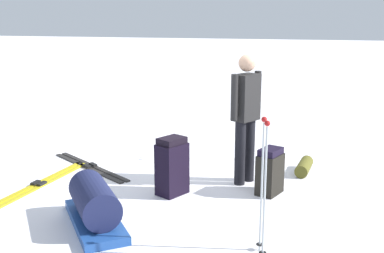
{
  "coord_description": "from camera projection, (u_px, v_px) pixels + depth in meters",
  "views": [
    {
      "loc": [
        -6.03,
        -1.69,
        2.17
      ],
      "look_at": [
        0.0,
        0.0,
        0.7
      ],
      "focal_mm": 44.17,
      "sensor_mm": 36.0,
      "label": 1
    }
  ],
  "objects": [
    {
      "name": "sleeping_mat_rolled",
      "position": [
        304.0,
        167.0,
        6.68
      ],
      "size": [
        0.57,
        0.24,
        0.18
      ],
      "primitive_type": "cylinder",
      "rotation": [
        0.0,
        1.57,
        3.03
      ],
      "color": "brown",
      "rests_on": "ground_plane"
    },
    {
      "name": "ground_plane",
      "position": [
        192.0,
        175.0,
        6.59
      ],
      "size": [
        80.0,
        80.0,
        0.0
      ],
      "primitive_type": "plane",
      "color": "white"
    },
    {
      "name": "ski_pair_far",
      "position": [
        90.0,
        167.0,
        6.93
      ],
      "size": [
        1.09,
        1.62,
        0.05
      ],
      "color": "black",
      "rests_on": "ground_plane"
    },
    {
      "name": "backpack_large_dark",
      "position": [
        270.0,
        172.0,
        5.85
      ],
      "size": [
        0.41,
        0.34,
        0.59
      ],
      "color": "black",
      "rests_on": "ground_plane"
    },
    {
      "name": "gear_sled",
      "position": [
        94.0,
        205.0,
        4.98
      ],
      "size": [
        1.23,
        1.11,
        0.49
      ],
      "color": "#1E458F",
      "rests_on": "ground_plane"
    },
    {
      "name": "ski_poles_planted_near",
      "position": [
        264.0,
        181.0,
        4.24
      ],
      "size": [
        0.22,
        0.12,
        1.3
      ],
      "color": "#B2BBBF",
      "rests_on": "ground_plane"
    },
    {
      "name": "skier_standing",
      "position": [
        246.0,
        112.0,
        6.1
      ],
      "size": [
        0.51,
        0.36,
        1.7
      ],
      "color": "black",
      "rests_on": "ground_plane"
    },
    {
      "name": "backpack_bright",
      "position": [
        172.0,
        167.0,
        5.82
      ],
      "size": [
        0.44,
        0.39,
        0.73
      ],
      "color": "black",
      "rests_on": "ground_plane"
    },
    {
      "name": "ski_pair_near",
      "position": [
        39.0,
        185.0,
        6.18
      ],
      "size": [
        1.99,
        0.35,
        0.05
      ],
      "color": "gold",
      "rests_on": "ground_plane"
    },
    {
      "name": "ski_poles_planted_far",
      "position": [
        249.0,
        117.0,
        7.08
      ],
      "size": [
        0.19,
        0.11,
        1.25
      ],
      "color": "black",
      "rests_on": "ground_plane"
    }
  ]
}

